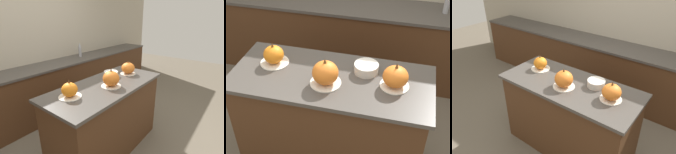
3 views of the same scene
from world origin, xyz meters
TOP-DOWN VIEW (x-y plane):
  - ground_plane at (0.00, 0.00)m, footprint 12.00×12.00m
  - wall_back at (0.00, 1.75)m, footprint 8.00×0.06m
  - kitchen_island at (0.00, 0.00)m, footprint 1.60×0.70m
  - back_counter at (0.00, 1.42)m, footprint 6.00×0.60m
  - pumpkin_cake_left at (-0.50, 0.07)m, footprint 0.24×0.24m
  - pumpkin_cake_center at (-0.02, -0.08)m, footprint 0.24×0.24m
  - pumpkin_cake_right at (0.49, 0.01)m, footprint 0.22×0.22m
  - bottle_tall at (0.89, 1.46)m, footprint 0.06×0.06m
  - mixing_bowl at (0.26, 0.13)m, footprint 0.19×0.19m

SIDE VIEW (x-z plane):
  - ground_plane at x=0.00m, z-range 0.00..0.00m
  - back_counter at x=0.00m, z-range 0.00..0.92m
  - kitchen_island at x=0.00m, z-range 0.00..0.95m
  - mixing_bowl at x=0.26m, z-range 0.95..1.02m
  - pumpkin_cake_left at x=-0.50m, z-range 0.92..1.12m
  - pumpkin_cake_right at x=0.49m, z-range 0.92..1.13m
  - pumpkin_cake_center at x=-0.02m, z-range 0.93..1.15m
  - bottle_tall at x=0.89m, z-range 0.92..1.21m
  - wall_back at x=0.00m, z-range 0.00..2.50m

